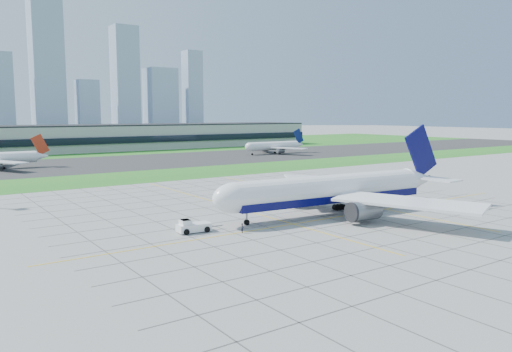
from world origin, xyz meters
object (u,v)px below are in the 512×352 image
at_px(airliner, 332,190).
at_px(distant_jet_2, 274,146).
at_px(pushback_tug, 192,226).
at_px(crew_near, 242,228).
at_px(crew_far, 430,208).

relative_size(airliner, distant_jet_2, 1.49).
height_order(airliner, pushback_tug, airliner).
bearing_deg(distant_jet_2, airliner, -122.70).
bearing_deg(airliner, distant_jet_2, 62.30).
height_order(airliner, distant_jet_2, airliner).
xyz_separation_m(crew_near, distant_jet_2, (118.95, 147.84, 3.55)).
relative_size(airliner, crew_far, 33.17).
distance_m(airliner, crew_far, 23.55).
bearing_deg(pushback_tug, crew_far, -8.93).
xyz_separation_m(pushback_tug, crew_near, (7.48, -5.92, -0.20)).
bearing_deg(crew_near, airliner, -63.38).
bearing_deg(crew_far, airliner, -167.79).
height_order(airliner, crew_near, airliner).
height_order(pushback_tug, crew_near, pushback_tug).
bearing_deg(airliner, crew_near, -167.82).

